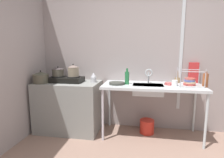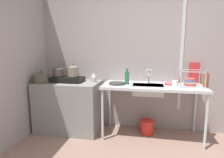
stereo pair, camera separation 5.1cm
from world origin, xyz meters
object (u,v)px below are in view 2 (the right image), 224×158
object	(u,v)px
pot_on_right_burner	(74,71)
small_bowl_on_drainboard	(169,84)
stove	(66,79)
sink_basin	(148,90)
faucet	(149,74)
bottle_by_sink	(127,78)
pot_on_left_burner	(58,72)
pot_beside_stove	(41,77)
cereal_box	(194,73)
utensil_jar	(178,80)
cup_by_rack	(175,83)
frying_pan	(117,83)
bottle_by_rack	(206,80)
percolator	(94,77)
bucket_on_floor	(147,127)
dish_rack	(190,83)

from	to	relation	value
pot_on_right_burner	small_bowl_on_drainboard	xyz separation A→B (m)	(1.55, 0.03, -0.18)
stove	sink_basin	xyz separation A→B (m)	(1.37, -0.01, -0.13)
sink_basin	faucet	size ratio (longest dim) A/B	1.97
sink_basin	bottle_by_sink	xyz separation A→B (m)	(-0.33, -0.00, 0.18)
pot_on_left_burner	pot_beside_stove	distance (m)	0.29
cereal_box	utensil_jar	bearing A→B (deg)	176.95
pot_on_right_burner	cup_by_rack	distance (m)	1.63
frying_pan	bottle_by_rack	xyz separation A→B (m)	(1.30, 0.02, 0.09)
pot_on_left_burner	bottle_by_rack	world-z (taller)	pot_on_left_burner
percolator	cereal_box	size ratio (longest dim) A/B	0.49
pot_on_right_burner	pot_beside_stove	distance (m)	0.53
pot_on_left_burner	frying_pan	xyz separation A→B (m)	(1.02, -0.06, -0.16)
sink_basin	small_bowl_on_drainboard	distance (m)	0.33
faucet	bottle_by_sink	bearing A→B (deg)	-158.29
percolator	utensil_jar	world-z (taller)	utensil_jar
pot_on_left_burner	bottle_by_rack	distance (m)	2.33
small_bowl_on_drainboard	sink_basin	bearing A→B (deg)	-171.72
stove	bottle_by_sink	xyz separation A→B (m)	(1.04, -0.02, 0.06)
percolator	small_bowl_on_drainboard	xyz separation A→B (m)	(1.22, -0.02, -0.06)
bucket_on_floor	stove	bearing A→B (deg)	-176.59
pot_beside_stove	bucket_on_floor	size ratio (longest dim) A/B	1.08
bottle_by_rack	utensil_jar	size ratio (longest dim) A/B	1.20
stove	faucet	bearing A→B (deg)	4.87
stove	faucet	distance (m)	1.39
bottle_by_sink	utensil_jar	xyz separation A→B (m)	(0.82, 0.28, -0.06)
bottle_by_sink	pot_on_right_burner	bearing A→B (deg)	178.85
pot_on_left_burner	pot_beside_stove	world-z (taller)	pot_on_left_burner
small_bowl_on_drainboard	cereal_box	distance (m)	0.51
faucet	cup_by_rack	distance (m)	0.43
percolator	bucket_on_floor	size ratio (longest dim) A/B	0.69
cereal_box	bucket_on_floor	xyz separation A→B (m)	(-0.73, -0.19, -0.90)
pot_on_right_burner	cup_by_rack	size ratio (longest dim) A/B	2.40
stove	sink_basin	distance (m)	1.37
pot_on_right_burner	cereal_box	distance (m)	1.98
faucet	utensil_jar	bearing A→B (deg)	16.60
small_bowl_on_drainboard	bottle_by_sink	size ratio (longest dim) A/B	0.50
frying_pan	bottle_by_sink	xyz separation A→B (m)	(0.15, 0.04, 0.09)
bottle_by_sink	cereal_box	xyz separation A→B (m)	(1.06, 0.29, 0.06)
faucet	cereal_box	world-z (taller)	cereal_box
frying_pan	small_bowl_on_drainboard	size ratio (longest dim) A/B	1.97
cup_by_rack	cereal_box	distance (m)	0.48
percolator	utensil_jar	bearing A→B (deg)	8.30
frying_pan	bottle_by_rack	world-z (taller)	bottle_by_rack
percolator	bottle_by_rack	world-z (taller)	bottle_by_rack
sink_basin	cereal_box	size ratio (longest dim) A/B	1.38
dish_rack	bottle_by_sink	distance (m)	0.95
frying_pan	cereal_box	xyz separation A→B (m)	(1.22, 0.34, 0.15)
pot_beside_stove	faucet	world-z (taller)	faucet
pot_on_left_burner	sink_basin	distance (m)	1.53
dish_rack	stove	bearing A→B (deg)	-179.76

